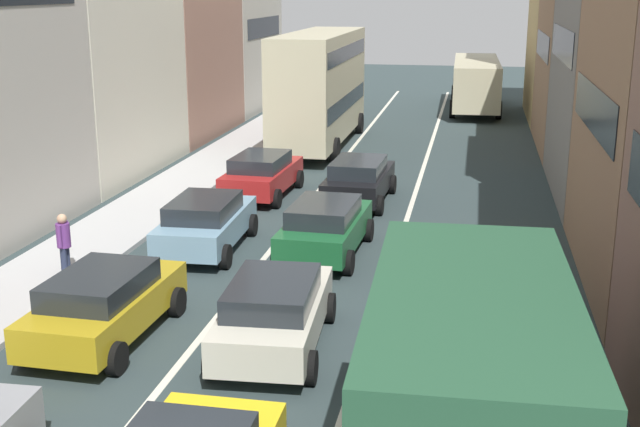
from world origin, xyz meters
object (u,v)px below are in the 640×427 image
object	(u,v)px
sedan_centre_lane_second	(274,311)
sedan_left_lane_third	(206,222)
wagon_left_lane_second	(104,303)
sedan_left_lane_fourth	(262,174)
bus_far_queue_secondary	(476,80)
coupe_centre_lane_fourth	(359,179)
sedan_right_lane_behind_truck	(458,280)
pedestrian_near_kerb	(64,242)
hatchback_centre_lane_third	(325,226)
removalist_box_truck	(467,379)
bus_mid_queue_primary	(320,84)

from	to	relation	value
sedan_centre_lane_second	sedan_left_lane_third	size ratio (longest dim) A/B	1.01
wagon_left_lane_second	sedan_left_lane_fourth	distance (m)	12.18
sedan_left_lane_third	wagon_left_lane_second	bearing A→B (deg)	176.89
sedan_left_lane_fourth	bus_far_queue_secondary	bearing A→B (deg)	-15.22
sedan_left_lane_fourth	sedan_left_lane_third	bearing A→B (deg)	-177.46
coupe_centre_lane_fourth	bus_far_queue_secondary	world-z (taller)	bus_far_queue_secondary
sedan_left_lane_third	sedan_right_lane_behind_truck	world-z (taller)	same
sedan_right_lane_behind_truck	pedestrian_near_kerb	world-z (taller)	pedestrian_near_kerb
coupe_centre_lane_fourth	sedan_left_lane_fourth	bearing A→B (deg)	88.33
coupe_centre_lane_fourth	pedestrian_near_kerb	size ratio (longest dim) A/B	2.63
sedan_centre_lane_second	pedestrian_near_kerb	world-z (taller)	pedestrian_near_kerb
sedan_left_lane_third	coupe_centre_lane_fourth	size ratio (longest dim) A/B	1.00
coupe_centre_lane_fourth	sedan_left_lane_fourth	xyz separation A→B (m)	(-3.39, 0.22, 0.00)
sedan_left_lane_third	sedan_right_lane_behind_truck	bearing A→B (deg)	-118.01
wagon_left_lane_second	sedan_right_lane_behind_truck	world-z (taller)	same
wagon_left_lane_second	sedan_left_lane_fourth	world-z (taller)	same
sedan_centre_lane_second	pedestrian_near_kerb	bearing A→B (deg)	60.19
sedan_right_lane_behind_truck	sedan_centre_lane_second	bearing A→B (deg)	121.93
wagon_left_lane_second	sedan_centre_lane_second	bearing A→B (deg)	-84.63
hatchback_centre_lane_third	pedestrian_near_kerb	size ratio (longest dim) A/B	2.63
sedan_centre_lane_second	hatchback_centre_lane_third	world-z (taller)	same
sedan_left_lane_third	pedestrian_near_kerb	distance (m)	3.91
removalist_box_truck	hatchback_centre_lane_third	world-z (taller)	removalist_box_truck
bus_far_queue_secondary	pedestrian_near_kerb	xyz separation A→B (m)	(-9.68, -31.13, -0.81)
wagon_left_lane_second	coupe_centre_lane_fourth	distance (m)	12.46
bus_mid_queue_primary	removalist_box_truck	bearing A→B (deg)	-164.86
sedan_left_lane_third	bus_far_queue_secondary	distance (m)	29.16
wagon_left_lane_second	sedan_left_lane_fourth	xyz separation A→B (m)	(0.11, 12.17, 0.00)
bus_far_queue_secondary	pedestrian_near_kerb	size ratio (longest dim) A/B	6.35
sedan_left_lane_third	sedan_left_lane_fourth	bearing A→B (deg)	-1.66
hatchback_centre_lane_third	sedan_left_lane_third	size ratio (longest dim) A/B	1.00
removalist_box_truck	bus_mid_queue_primary	distance (m)	26.94
coupe_centre_lane_fourth	bus_mid_queue_primary	bearing A→B (deg)	20.16
wagon_left_lane_second	sedan_right_lane_behind_truck	bearing A→B (deg)	-67.06
sedan_left_lane_third	bus_mid_queue_primary	bearing A→B (deg)	-2.66
pedestrian_near_kerb	bus_far_queue_secondary	bearing A→B (deg)	67.65
removalist_box_truck	sedan_right_lane_behind_truck	distance (m)	7.21
sedan_right_lane_behind_truck	wagon_left_lane_second	bearing A→B (deg)	107.73
sedan_left_lane_fourth	sedan_centre_lane_second	bearing A→B (deg)	-161.87
coupe_centre_lane_fourth	sedan_left_lane_fourth	distance (m)	3.40
sedan_centre_lane_second	hatchback_centre_lane_third	bearing A→B (deg)	-2.44
wagon_left_lane_second	coupe_centre_lane_fourth	bearing A→B (deg)	-14.36
sedan_centre_lane_second	bus_far_queue_secondary	xyz separation A→B (m)	(3.64, 34.15, 0.96)
bus_mid_queue_primary	sedan_left_lane_third	bearing A→B (deg)	179.45
sedan_centre_lane_second	sedan_right_lane_behind_truck	distance (m)	4.31
sedan_centre_lane_second	pedestrian_near_kerb	size ratio (longest dim) A/B	2.65
sedan_centre_lane_second	bus_mid_queue_primary	xyz separation A→B (m)	(-3.15, 21.39, 2.03)
sedan_left_lane_fourth	sedan_right_lane_behind_truck	xyz separation A→B (m)	(6.90, -9.48, 0.00)
wagon_left_lane_second	pedestrian_near_kerb	xyz separation A→B (m)	(-2.55, 3.23, 0.15)
removalist_box_truck	bus_mid_queue_primary	xyz separation A→B (m)	(-6.92, 26.02, 0.86)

